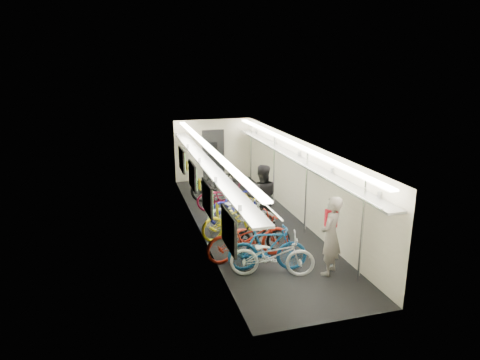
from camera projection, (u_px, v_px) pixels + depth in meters
train_car_shell at (232, 164)px, 12.52m from camera, size 10.00×10.00×10.00m
bicycle_0 at (272, 255)px, 9.33m from camera, size 1.96×1.17×0.97m
bicycle_1 at (267, 248)px, 9.55m from camera, size 1.86×0.91×1.07m
bicycle_2 at (248, 237)px, 10.10m from camera, size 2.16×0.94×1.10m
bicycle_3 at (259, 235)px, 10.45m from camera, size 1.61×0.63×0.94m
bicycle_4 at (234, 217)px, 11.46m from camera, size 2.11×1.28×1.05m
bicycle_5 at (247, 216)px, 11.74m from camera, size 1.65×0.83×0.95m
bicycle_6 at (236, 208)px, 12.14m from camera, size 2.14×1.41×1.06m
bicycle_7 at (239, 204)px, 12.39m from camera, size 1.96×0.88×1.14m
bicycle_8 at (224, 198)px, 13.26m from camera, size 1.83×1.26×0.91m
bicycle_9 at (219, 185)px, 14.25m from camera, size 2.00×0.84×1.16m
passenger_near at (331, 236)px, 9.33m from camera, size 0.77×0.76×1.79m
passenger_mid at (262, 197)px, 11.88m from camera, size 1.06×0.93×1.85m
backpack at (331, 218)px, 9.30m from camera, size 0.29×0.20×0.38m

